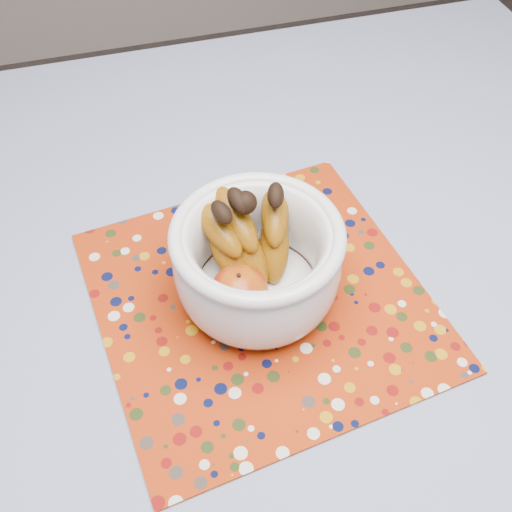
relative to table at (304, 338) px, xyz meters
name	(u,v)px	position (x,y,z in m)	size (l,w,h in m)	color
table	(304,338)	(0.00, 0.00, 0.00)	(1.20, 1.20, 0.75)	brown
tablecloth	(308,304)	(0.00, 0.00, 0.08)	(1.32, 1.32, 0.01)	slate
placemat	(261,299)	(-0.06, 0.02, 0.09)	(0.41, 0.41, 0.00)	#9B2908
fruit_bowl	(254,254)	(-0.06, 0.04, 0.16)	(0.21, 0.21, 0.15)	silver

